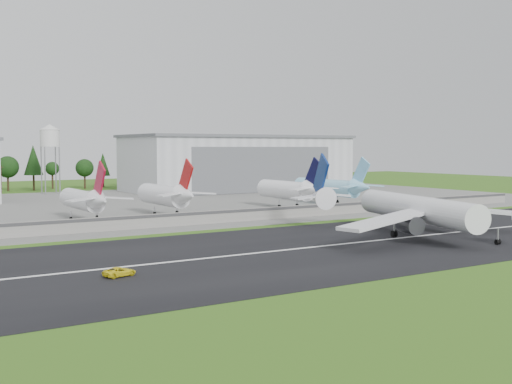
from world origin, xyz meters
TOP-DOWN VIEW (x-y plane):
  - ground at (0.00, 0.00)m, footprint 600.00×600.00m
  - runway at (0.00, 10.00)m, footprint 320.00×60.00m
  - runway_centerline at (0.00, 10.00)m, footprint 220.00×1.00m
  - apron at (0.00, 120.00)m, footprint 320.00×150.00m
  - blast_fence at (0.00, 54.99)m, footprint 240.00×0.61m
  - hangar_east at (75.00, 164.92)m, footprint 102.00×47.00m
  - water_tower at (-5.00, 185.00)m, footprint 8.40×8.40m
  - utility_poles at (0.00, 200.00)m, footprint 230.00×3.00m
  - treeline at (0.00, 215.00)m, footprint 320.00×16.00m
  - main_airliner at (28.93, 9.58)m, footprint 55.07×58.27m
  - ground_vehicle at (-42.17, 2.90)m, footprint 5.62×3.62m
  - parked_jet_red_a at (-24.21, 76.52)m, footprint 7.36×31.29m
  - parked_jet_red_b at (-0.54, 76.57)m, footprint 7.36×31.29m
  - parked_jet_navy at (42.21, 76.57)m, footprint 7.36×31.29m
  - parked_jet_skyblue at (63.09, 81.56)m, footprint 7.36×37.29m

SIDE VIEW (x-z plane):
  - ground at x=0.00m, z-range 0.00..0.00m
  - utility_poles at x=0.00m, z-range -6.00..6.00m
  - treeline at x=0.00m, z-range -11.00..11.00m
  - runway at x=0.00m, z-range 0.00..0.10m
  - apron at x=0.00m, z-range 0.00..0.10m
  - runway_centerline at x=0.00m, z-range 0.10..0.12m
  - ground_vehicle at x=-42.17m, z-range 0.10..1.54m
  - blast_fence at x=0.00m, z-range 0.06..3.56m
  - main_airliner at x=28.93m, z-range -4.19..13.98m
  - parked_jet_red_a at x=-24.21m, z-range -2.27..14.16m
  - parked_jet_skyblue at x=63.09m, z-range -2.21..14.47m
  - parked_jet_red_b at x=-0.54m, z-range -2.13..14.62m
  - parked_jet_navy at x=42.21m, z-range -2.13..14.64m
  - hangar_east at x=75.00m, z-range 0.03..25.23m
  - water_tower at x=-5.00m, z-range 9.85..39.25m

